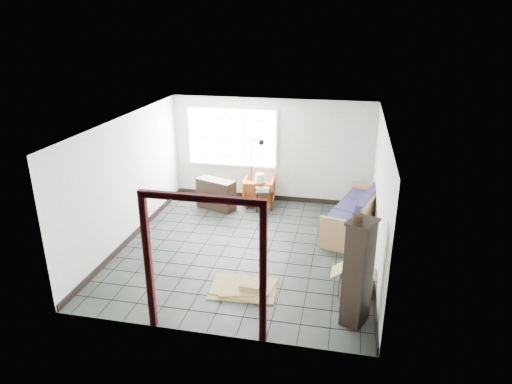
% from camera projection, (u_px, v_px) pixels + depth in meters
% --- Properties ---
extents(ground, '(5.50, 5.50, 0.00)m').
position_uv_depth(ground, '(247.00, 248.00, 9.30)').
color(ground, black).
rests_on(ground, ground).
extents(room_shell, '(5.02, 5.52, 2.61)m').
position_uv_depth(room_shell, '(247.00, 169.00, 8.72)').
color(room_shell, '#B6BAB3').
rests_on(room_shell, ground).
extents(window_panel, '(2.32, 0.08, 1.52)m').
position_uv_depth(window_panel, '(232.00, 137.00, 11.39)').
color(window_panel, silver).
rests_on(window_panel, ground).
extents(doorway_trim, '(1.80, 0.08, 2.20)m').
position_uv_depth(doorway_trim, '(203.00, 249.00, 6.34)').
color(doorway_trim, '#3C0D10').
rests_on(doorway_trim, ground).
extents(futon_sofa, '(1.48, 2.49, 1.04)m').
position_uv_depth(futon_sofa, '(360.00, 215.00, 9.92)').
color(futon_sofa, olive).
rests_on(futon_sofa, ground).
extents(armchair, '(0.77, 0.73, 0.75)m').
position_uv_depth(armchair, '(259.00, 190.00, 11.40)').
color(armchair, '#9C2816').
rests_on(armchair, ground).
extents(side_table, '(0.59, 0.59, 0.50)m').
position_uv_depth(side_table, '(263.00, 193.00, 11.08)').
color(side_table, black).
rests_on(side_table, ground).
extents(table_lamp, '(0.35, 0.35, 0.41)m').
position_uv_depth(table_lamp, '(260.00, 179.00, 10.94)').
color(table_lamp, black).
rests_on(table_lamp, side_table).
extents(projector, '(0.34, 0.29, 0.11)m').
position_uv_depth(projector, '(263.00, 189.00, 10.96)').
color(projector, silver).
rests_on(projector, side_table).
extents(floor_lamp, '(0.51, 0.32, 1.75)m').
position_uv_depth(floor_lamp, '(256.00, 168.00, 11.19)').
color(floor_lamp, black).
rests_on(floor_lamp, ground).
extents(console_shelf, '(1.03, 0.68, 0.74)m').
position_uv_depth(console_shelf, '(216.00, 194.00, 11.12)').
color(console_shelf, black).
rests_on(console_shelf, ground).
extents(tall_shelf, '(0.52, 0.57, 1.71)m').
position_uv_depth(tall_shelf, '(358.00, 272.00, 6.74)').
color(tall_shelf, black).
rests_on(tall_shelf, ground).
extents(pot, '(0.20, 0.20, 0.12)m').
position_uv_depth(pot, '(358.00, 218.00, 6.39)').
color(pot, black).
rests_on(pot, tall_shelf).
extents(open_box, '(0.84, 0.44, 0.46)m').
position_uv_depth(open_box, '(355.00, 284.00, 7.73)').
color(open_box, olive).
rests_on(open_box, ground).
extents(cardboard_pile, '(1.18, 0.87, 0.16)m').
position_uv_depth(cardboard_pile, '(244.00, 287.00, 7.86)').
color(cardboard_pile, olive).
rests_on(cardboard_pile, ground).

